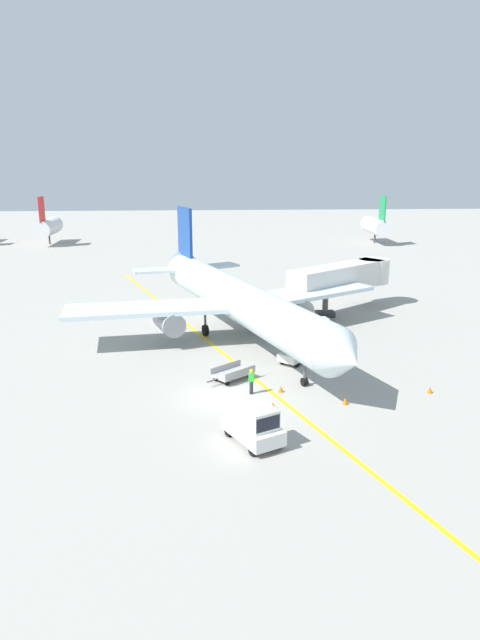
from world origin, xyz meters
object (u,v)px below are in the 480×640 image
object	(u,v)px
belt_loader_forward_hold	(298,351)
ground_crew_marshaller	(251,381)
airliner	(235,299)
baggage_cart_loaded	(233,373)
safety_cone_nose_left	(430,390)
safety_cone_wingtip_left	(281,389)
safety_cone_wingtip_right	(273,405)
baggage_tug_near_wing	(318,332)
safety_cone_nose_right	(345,401)
safety_cone_tail_area	(294,341)
jet_bridge	(347,277)
pushback_tug	(255,426)

from	to	relation	value
belt_loader_forward_hold	ground_crew_marshaller	distance (m)	7.36
airliner	baggage_cart_loaded	world-z (taller)	airliner
belt_loader_forward_hold	safety_cone_nose_left	world-z (taller)	belt_loader_forward_hold
safety_cone_wingtip_left	safety_cone_wingtip_right	xyz separation A→B (m)	(-0.83, -2.58, 0.00)
ground_crew_marshaller	baggage_tug_near_wing	bearing A→B (deg)	58.61
ground_crew_marshaller	safety_cone_nose_left	distance (m)	11.68
baggage_tug_near_wing	baggage_cart_loaded	xyz separation A→B (m)	(-7.50, -7.94, -0.46)
safety_cone_nose_right	safety_cone_wingtip_left	bearing A→B (deg)	149.28
safety_cone_nose_left	ground_crew_marshaller	bearing A→B (deg)	176.96
airliner	safety_cone_tail_area	size ratio (longest dim) A/B	77.82
baggage_cart_loaded	safety_cone_nose_left	world-z (taller)	baggage_cart_loaded
safety_cone_nose_right	ground_crew_marshaller	bearing A→B (deg)	160.08
baggage_cart_loaded	safety_cone_wingtip_left	size ratio (longest dim) A/B	7.77
baggage_tug_near_wing	safety_cone_tail_area	bearing A→B (deg)	-176.08
safety_cone_nose_right	safety_cone_tail_area	xyz separation A→B (m)	(-1.25, 12.47, 0.00)
belt_loader_forward_hold	ground_crew_marshaller	bearing A→B (deg)	-123.62
jet_bridge	safety_cone_wingtip_left	distance (m)	22.87
belt_loader_forward_hold	ground_crew_marshaller	size ratio (longest dim) A/B	2.70
safety_cone_nose_left	safety_cone_wingtip_left	distance (m)	9.71
baggage_tug_near_wing	safety_cone_wingtip_right	size ratio (longest dim) A/B	5.95
pushback_tug	safety_cone_wingtip_left	distance (m)	7.37
airliner	ground_crew_marshaller	world-z (taller)	airliner
pushback_tug	safety_cone_nose_left	world-z (taller)	pushback_tug
pushback_tug	safety_cone_nose_left	bearing A→B (deg)	27.24
baggage_cart_loaded	safety_cone_tail_area	world-z (taller)	baggage_cart_loaded
pushback_tug	baggage_cart_loaded	world-z (taller)	pushback_tug
jet_bridge	baggage_tug_near_wing	distance (m)	11.62
belt_loader_forward_hold	safety_cone_wingtip_left	world-z (taller)	belt_loader_forward_hold
ground_crew_marshaller	safety_cone_nose_right	size ratio (longest dim) A/B	3.86
airliner	baggage_cart_loaded	distance (m)	10.38
safety_cone_nose_right	safety_cone_tail_area	distance (m)	12.53
safety_cone_nose_right	belt_loader_forward_hold	bearing A→B (deg)	101.18
jet_bridge	baggage_tug_near_wing	world-z (taller)	jet_bridge
safety_cone_wingtip_right	safety_cone_tail_area	world-z (taller)	same
jet_bridge	safety_cone_tail_area	size ratio (longest dim) A/B	26.56
safety_cone_wingtip_left	belt_loader_forward_hold	bearing A→B (deg)	70.50
baggage_cart_loaded	belt_loader_forward_hold	bearing A→B (deg)	34.46
airliner	jet_bridge	bearing A→B (deg)	35.30
jet_bridge	safety_cone_wingtip_left	world-z (taller)	jet_bridge
ground_crew_marshaller	safety_cone_nose_right	world-z (taller)	ground_crew_marshaller
baggage_tug_near_wing	jet_bridge	bearing A→B (deg)	64.52
airliner	belt_loader_forward_hold	distance (m)	8.20
safety_cone_nose_left	safety_cone_wingtip_right	xyz separation A→B (m)	(-10.51, -1.81, 0.00)
jet_bridge	safety_cone_nose_right	world-z (taller)	jet_bridge
pushback_tug	baggage_tug_near_wing	distance (m)	18.62
baggage_cart_loaded	ground_crew_marshaller	bearing A→B (deg)	-67.72
airliner	safety_cone_wingtip_left	bearing A→B (deg)	-79.50
baggage_tug_near_wing	safety_cone_nose_left	bearing A→B (deg)	-64.99
safety_cone_wingtip_left	airliner	bearing A→B (deg)	100.50
safety_cone_tail_area	safety_cone_wingtip_left	bearing A→B (deg)	-103.64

